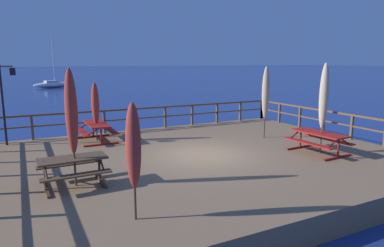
% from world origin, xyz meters
% --- Properties ---
extents(ground_plane, '(600.00, 600.00, 0.00)m').
position_xyz_m(ground_plane, '(0.00, 0.00, 0.00)').
color(ground_plane, navy).
extents(wooden_deck, '(14.05, 10.96, 0.71)m').
position_xyz_m(wooden_deck, '(0.00, 0.00, 0.36)').
color(wooden_deck, '#846647').
rests_on(wooden_deck, ground).
extents(railing_waterside_far, '(13.85, 0.10, 1.09)m').
position_xyz_m(railing_waterside_far, '(-0.00, 5.33, 1.45)').
color(railing_waterside_far, brown).
rests_on(railing_waterside_far, wooden_deck).
extents(railing_side_right, '(0.10, 10.76, 1.09)m').
position_xyz_m(railing_side_right, '(6.88, -0.00, 1.45)').
color(railing_side_right, brown).
rests_on(railing_side_right, wooden_deck).
extents(picnic_table_front_left, '(1.52, 2.12, 0.78)m').
position_xyz_m(picnic_table_front_left, '(3.89, -1.72, 1.28)').
color(picnic_table_front_left, maroon).
rests_on(picnic_table_front_left, wooden_deck).
extents(picnic_table_front_right, '(1.80, 1.45, 0.78)m').
position_xyz_m(picnic_table_front_right, '(-4.58, -1.12, 1.27)').
color(picnic_table_front_right, brown).
rests_on(picnic_table_front_right, wooden_deck).
extents(picnic_table_mid_centre, '(1.41, 2.09, 0.78)m').
position_xyz_m(picnic_table_mid_centre, '(-2.94, 3.88, 1.28)').
color(picnic_table_mid_centre, maroon).
rests_on(picnic_table_mid_centre, wooden_deck).
extents(patio_umbrella_short_back, '(0.32, 0.32, 3.27)m').
position_xyz_m(patio_umbrella_short_back, '(3.92, -1.80, 2.79)').
color(patio_umbrella_short_back, '#4C3828').
rests_on(patio_umbrella_short_back, wooden_deck).
extents(patio_umbrella_tall_mid_right, '(0.32, 0.32, 3.15)m').
position_xyz_m(patio_umbrella_tall_mid_right, '(-4.54, -1.19, 2.71)').
color(patio_umbrella_tall_mid_right, '#4C3828').
rests_on(patio_umbrella_tall_mid_right, wooden_deck).
extents(patio_umbrella_short_front, '(0.32, 0.32, 2.46)m').
position_xyz_m(patio_umbrella_short_front, '(-2.95, 3.88, 2.28)').
color(patio_umbrella_short_front, '#4C3828').
rests_on(patio_umbrella_short_front, wooden_deck).
extents(patio_umbrella_short_mid, '(0.32, 0.32, 2.51)m').
position_xyz_m(patio_umbrella_short_mid, '(-3.71, -3.84, 2.30)').
color(patio_umbrella_short_mid, '#4C3828').
rests_on(patio_umbrella_short_mid, wooden_deck).
extents(patio_umbrella_tall_back_right, '(0.32, 0.32, 3.11)m').
position_xyz_m(patio_umbrella_tall_back_right, '(3.76, 1.21, 2.69)').
color(patio_umbrella_tall_back_right, '#4C3828').
rests_on(patio_umbrella_tall_back_right, wooden_deck).
extents(lamp_post_hooked, '(0.59, 0.46, 3.20)m').
position_xyz_m(lamp_post_hooked, '(-6.17, 4.67, 2.83)').
color(lamp_post_hooked, black).
rests_on(lamp_post_hooked, wooden_deck).
extents(sailboat_distant, '(6.22, 3.55, 7.72)m').
position_xyz_m(sailboat_distant, '(-1.05, 46.59, 0.51)').
color(sailboat_distant, white).
rests_on(sailboat_distant, ground).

